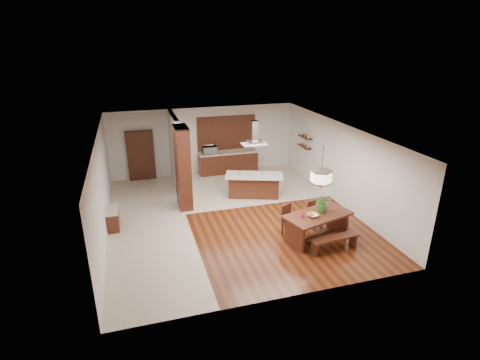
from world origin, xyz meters
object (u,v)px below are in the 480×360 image
object	(u,v)px
dining_chair_left	(291,221)
range_hood	(254,133)
microwave	(210,150)
island_cup	(265,174)
pendant_lantern	(322,168)
dining_table	(317,221)
hallway_console	(113,219)
dining_bench	(334,243)
foliage_plant	(323,202)
fruit_bowl	(313,215)
kitchen_island	(254,185)
dining_chair_right	(315,215)

from	to	relation	value
dining_chair_left	range_hood	xyz separation A→B (m)	(-0.12, 3.15, 1.98)
range_hood	microwave	size ratio (longest dim) A/B	1.54
range_hood	island_cup	size ratio (longest dim) A/B	8.25
pendant_lantern	dining_table	bearing A→B (deg)	0.00
hallway_console	range_hood	world-z (taller)	range_hood
dining_bench	microwave	world-z (taller)	microwave
dining_bench	microwave	distance (m)	7.48
dining_chair_left	island_cup	distance (m)	3.06
dining_table	foliage_plant	distance (m)	0.56
foliage_plant	fruit_bowl	world-z (taller)	foliage_plant
island_cup	microwave	bearing A→B (deg)	116.00
dining_table	pendant_lantern	size ratio (longest dim) A/B	1.67
pendant_lantern	kitchen_island	world-z (taller)	pendant_lantern
hallway_console	dining_bench	bearing A→B (deg)	-27.69
dining_chair_left	microwave	xyz separation A→B (m)	(-1.18, 6.00, 0.63)
dining_chair_right	microwave	distance (m)	6.16
dining_chair_left	dining_chair_right	bearing A→B (deg)	-10.81
fruit_bowl	island_cup	xyz separation A→B (m)	(-0.14, 3.57, 0.05)
hallway_console	microwave	bearing A→B (deg)	44.98
foliage_plant	microwave	bearing A→B (deg)	107.87
hallway_console	range_hood	bearing A→B (deg)	12.70
dining_chair_right	kitchen_island	world-z (taller)	kitchen_island
dining_table	dining_chair_left	distance (m)	0.80
dining_chair_right	foliage_plant	distance (m)	0.91
dining_table	range_hood	bearing A→B (deg)	102.05
range_hood	island_cup	world-z (taller)	range_hood
dining_bench	hallway_console	bearing A→B (deg)	152.31
dining_bench	microwave	xyz separation A→B (m)	(-2.02, 7.14, 0.90)
fruit_bowl	microwave	bearing A→B (deg)	103.72
hallway_console	dining_table	xyz separation A→B (m)	(5.82, -2.46, 0.29)
dining_bench	island_cup	world-z (taller)	island_cup
dining_table	fruit_bowl	xyz separation A→B (m)	(-0.22, -0.11, 0.26)
microwave	range_hood	bearing A→B (deg)	-73.36
dining_chair_left	kitchen_island	world-z (taller)	dining_chair_left
foliage_plant	fruit_bowl	bearing A→B (deg)	-150.93
dining_chair_right	foliage_plant	xyz separation A→B (m)	(-0.10, -0.59, 0.69)
fruit_bowl	microwave	size ratio (longest dim) A/B	0.52
foliage_plant	hallway_console	bearing A→B (deg)	158.87
dining_table	pendant_lantern	bearing A→B (deg)	0.00
kitchen_island	microwave	bearing A→B (deg)	129.77
fruit_bowl	dining_table	bearing A→B (deg)	25.80
foliage_plant	range_hood	world-z (taller)	range_hood
foliage_plant	kitchen_island	xyz separation A→B (m)	(-0.98, 3.46, -0.66)
dining_table	pendant_lantern	xyz separation A→B (m)	(0.00, 0.00, 1.64)
pendant_lantern	foliage_plant	bearing A→B (deg)	32.28
kitchen_island	dining_chair_right	bearing A→B (deg)	-49.91
foliage_plant	microwave	world-z (taller)	foliage_plant
dining_bench	island_cup	size ratio (longest dim) A/B	13.76
microwave	dining_chair_right	bearing A→B (deg)	-73.22
fruit_bowl	microwave	distance (m)	6.76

